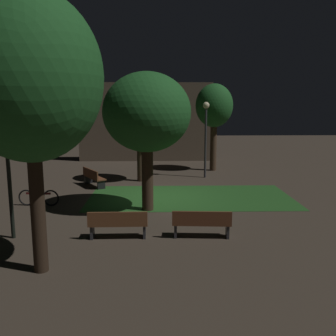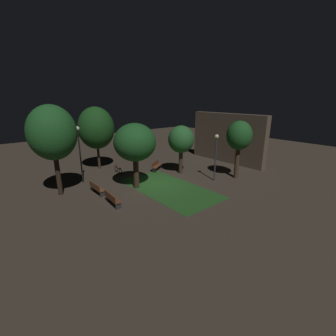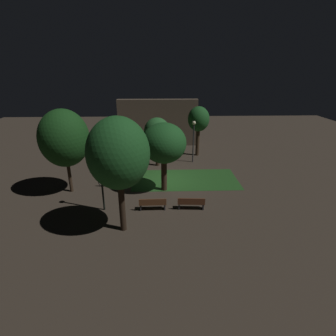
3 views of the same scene
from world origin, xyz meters
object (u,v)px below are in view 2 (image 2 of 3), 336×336
object	(u,v)px
tree_near_wall	(239,136)
tree_lawn_side	(52,133)
lamp_post_plaza_east	(216,149)
tree_back_right	(96,128)
tree_back_left	(135,143)
bicycle	(118,170)
lamp_post_plaza_west	(79,145)
bench_lawn_edge	(156,166)
bench_by_lamp	(112,199)
tree_left_canopy	(181,140)
bench_near_trees	(97,188)

from	to	relation	value
tree_near_wall	tree_lawn_side	size ratio (longest dim) A/B	0.78
tree_lawn_side	lamp_post_plaza_east	world-z (taller)	tree_lawn_side
tree_back_right	lamp_post_plaza_east	bearing A→B (deg)	31.88
tree_back_left	bicycle	distance (m)	5.58
tree_near_wall	bicycle	bearing A→B (deg)	-136.63
tree_back_left	lamp_post_plaza_west	bearing A→B (deg)	-144.23
bench_lawn_edge	tree_near_wall	bearing A→B (deg)	32.82
tree_back_right	tree_back_left	size ratio (longest dim) A/B	1.20
bench_by_lamp	tree_near_wall	size ratio (longest dim) A/B	0.35
tree_back_right	lamp_post_plaza_west	distance (m)	4.27
bench_lawn_edge	lamp_post_plaza_west	world-z (taller)	lamp_post_plaza_west
tree_lawn_side	tree_left_canopy	bearing A→B (deg)	79.54
bench_lawn_edge	tree_lawn_side	size ratio (longest dim) A/B	0.27
tree_left_canopy	lamp_post_plaza_east	bearing A→B (deg)	13.45
lamp_post_plaza_east	bicycle	distance (m)	9.54
tree_near_wall	bench_lawn_edge	bearing A→B (deg)	-147.18
bench_by_lamp	bicycle	xyz separation A→B (m)	(-6.14, 3.73, -0.14)
tree_back_right	bicycle	xyz separation A→B (m)	(2.68, 0.73, -3.83)
tree_near_wall	tree_lawn_side	world-z (taller)	tree_lawn_side
tree_lawn_side	bench_by_lamp	bearing A→B (deg)	27.24
bench_near_trees	tree_back_left	bearing A→B (deg)	75.06
bench_near_trees	bench_lawn_edge	distance (m)	7.46
bench_near_trees	tree_near_wall	world-z (taller)	tree_near_wall
tree_left_canopy	bicycle	world-z (taller)	tree_left_canopy
bench_by_lamp	lamp_post_plaza_west	size ratio (longest dim) A/B	0.38
bench_near_trees	tree_lawn_side	world-z (taller)	tree_lawn_side
bench_lawn_edge	tree_lawn_side	distance (m)	10.26
bench_near_trees	tree_near_wall	size ratio (longest dim) A/B	0.35
bicycle	lamp_post_plaza_east	bearing A→B (deg)	36.82
bench_lawn_edge	bench_near_trees	bearing A→B (deg)	-74.43
bench_lawn_edge	bicycle	size ratio (longest dim) A/B	1.07
bench_by_lamp	tree_back_right	size ratio (longest dim) A/B	0.29
tree_left_canopy	tree_back_left	world-z (taller)	tree_back_left
tree_near_wall	lamp_post_plaza_east	bearing A→B (deg)	-109.17
tree_left_canopy	tree_lawn_side	bearing A→B (deg)	-100.46
bench_lawn_edge	tree_back_right	distance (m)	7.03
bench_near_trees	tree_back_left	world-z (taller)	tree_back_left
tree_back_left	tree_back_right	bearing A→B (deg)	-179.60
bench_near_trees	bench_by_lamp	xyz separation A→B (m)	(2.56, 0.00, 0.00)
tree_near_wall	lamp_post_plaza_west	bearing A→B (deg)	-124.58
lamp_post_plaza_east	tree_near_wall	bearing A→B (deg)	70.83
tree_back_right	tree_back_left	bearing A→B (deg)	0.40
tree_near_wall	tree_back_left	distance (m)	9.15
bench_by_lamp	lamp_post_plaza_west	world-z (taller)	lamp_post_plaza_west
bench_by_lamp	tree_left_canopy	size ratio (longest dim) A/B	0.40
tree_back_right	tree_left_canopy	size ratio (longest dim) A/B	1.36
bench_by_lamp	lamp_post_plaza_west	xyz separation A→B (m)	(-5.79, 0.13, 2.78)
tree_back_right	bench_lawn_edge	bearing A→B (deg)	44.48
bench_near_trees	lamp_post_plaza_west	size ratio (longest dim) A/B	0.37
tree_back_right	bicycle	world-z (taller)	tree_back_right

